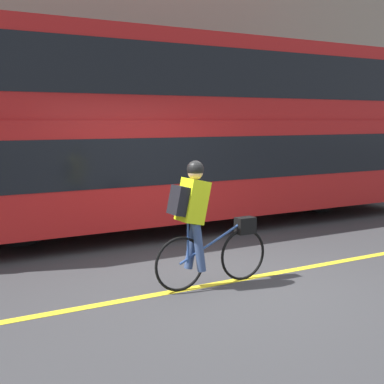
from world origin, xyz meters
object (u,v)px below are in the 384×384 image
bus (193,124)px  trash_bin (195,179)px  street_sign_post (297,137)px  cyclist_on_bike (201,220)px

bus → trash_bin: bearing=59.0°
street_sign_post → cyclist_on_bike: bearing=-138.2°
trash_bin → street_sign_post: size_ratio=0.35×
bus → cyclist_on_bike: size_ratio=6.58×
cyclist_on_bike → street_sign_post: 9.33m
bus → trash_bin: 3.44m
cyclist_on_bike → trash_bin: (3.53, 6.21, -0.28)m
bus → cyclist_on_bike: (-1.92, -3.54, -1.17)m
bus → cyclist_on_bike: 4.19m
trash_bin → street_sign_post: bearing=-0.1°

